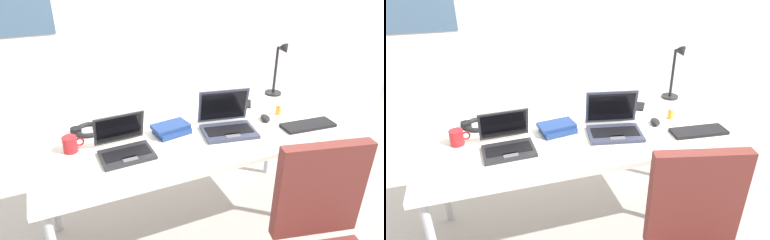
# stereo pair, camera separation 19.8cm
# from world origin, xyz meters

# --- Properties ---
(ground_plane) EXTENTS (12.00, 12.00, 0.00)m
(ground_plane) POSITION_xyz_m (0.00, 0.00, 0.00)
(ground_plane) COLOR gray
(wall_back) EXTENTS (6.00, 0.13, 2.60)m
(wall_back) POSITION_xyz_m (-0.00, 1.10, 1.30)
(wall_back) COLOR silver
(wall_back) RESTS_ON ground_plane
(desk) EXTENTS (1.80, 0.80, 0.74)m
(desk) POSITION_xyz_m (0.00, 0.00, 0.68)
(desk) COLOR silver
(desk) RESTS_ON ground_plane
(desk_lamp) EXTENTS (0.12, 0.18, 0.40)m
(desk_lamp) POSITION_xyz_m (0.80, 0.28, 0.94)
(desk_lamp) COLOR black
(desk_lamp) RESTS_ON desk
(laptop_near_lamp) EXTENTS (0.28, 0.26, 0.20)m
(laptop_near_lamp) POSITION_xyz_m (-0.42, -0.07, 0.78)
(laptop_near_lamp) COLOR #232326
(laptop_near_lamp) RESTS_ON desk
(laptop_by_keyboard) EXTENTS (0.35, 0.30, 0.23)m
(laptop_by_keyboard) POSITION_xyz_m (0.20, -0.06, 0.79)
(laptop_by_keyboard) COLOR #33384C
(laptop_by_keyboard) RESTS_ON desk
(external_keyboard) EXTENTS (0.34, 0.15, 0.02)m
(external_keyboard) POSITION_xyz_m (0.68, -0.22, 0.75)
(external_keyboard) COLOR black
(external_keyboard) RESTS_ON desk
(computer_mouse) EXTENTS (0.08, 0.11, 0.03)m
(computer_mouse) POSITION_xyz_m (0.49, -0.04, 0.76)
(computer_mouse) COLOR black
(computer_mouse) RESTS_ON desk
(cell_phone) EXTENTS (0.13, 0.15, 0.01)m
(cell_phone) POSITION_xyz_m (0.51, 0.22, 0.74)
(cell_phone) COLOR black
(cell_phone) RESTS_ON desk
(headphones) EXTENTS (0.21, 0.18, 0.04)m
(headphones) POSITION_xyz_m (-0.56, 0.25, 0.76)
(headphones) COLOR black
(headphones) RESTS_ON desk
(pill_bottle) EXTENTS (0.04, 0.04, 0.08)m
(pill_bottle) POSITION_xyz_m (0.62, 0.00, 0.78)
(pill_bottle) COLOR gold
(pill_bottle) RESTS_ON desk
(book_stack) EXTENTS (0.23, 0.17, 0.05)m
(book_stack) POSITION_xyz_m (-0.12, 0.04, 0.77)
(book_stack) COLOR navy
(book_stack) RESTS_ON desk
(coffee_mug) EXTENTS (0.11, 0.08, 0.09)m
(coffee_mug) POSITION_xyz_m (-0.68, 0.06, 0.78)
(coffee_mug) COLOR #B21E23
(coffee_mug) RESTS_ON desk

